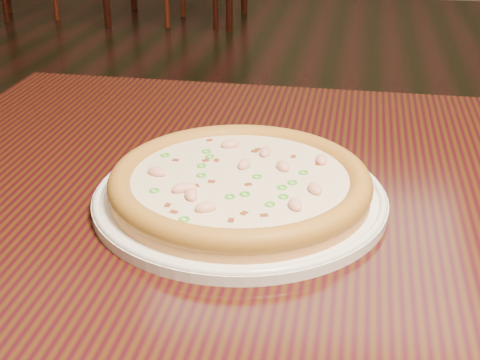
# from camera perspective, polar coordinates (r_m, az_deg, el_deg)

# --- Properties ---
(ground) EXTENTS (9.00, 9.00, 0.00)m
(ground) POSITION_cam_1_polar(r_m,az_deg,el_deg) (1.91, 3.64, -10.08)
(ground) COLOR black
(hero_table) EXTENTS (1.20, 0.80, 0.75)m
(hero_table) POSITION_cam_1_polar(r_m,az_deg,el_deg) (0.88, 8.37, -6.77)
(hero_table) COLOR black
(hero_table) RESTS_ON ground
(plate) EXTENTS (0.35, 0.35, 0.02)m
(plate) POSITION_cam_1_polar(r_m,az_deg,el_deg) (0.79, 0.00, -1.39)
(plate) COLOR white
(plate) RESTS_ON hero_table
(pizza) EXTENTS (0.31, 0.31, 0.03)m
(pizza) POSITION_cam_1_polar(r_m,az_deg,el_deg) (0.78, -0.00, -0.19)
(pizza) COLOR #CE8B4C
(pizza) RESTS_ON plate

